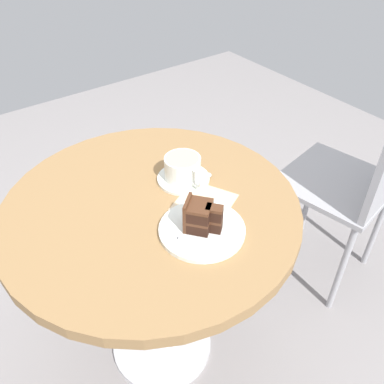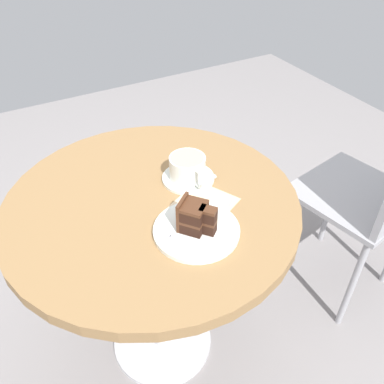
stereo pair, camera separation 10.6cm
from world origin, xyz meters
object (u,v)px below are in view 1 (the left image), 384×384
napkin (203,204)px  teaspoon (199,171)px  cake_slice (200,216)px  fork (185,239)px  saucer (183,179)px  coffee_cup (183,168)px  cafe_chair (365,173)px  cake_plate (202,230)px

napkin → teaspoon: bearing=147.7°
cake_slice → fork: cake_slice is taller
saucer → coffee_cup: coffee_cup is taller
cafe_chair → teaspoon: bearing=-27.9°
coffee_cup → fork: (0.21, -0.14, -0.03)m
coffee_cup → teaspoon: size_ratio=1.35×
cafe_chair → cake_slice: bearing=-10.3°
cake_plate → cake_slice: cake_slice is taller
coffee_cup → cake_plate: bearing=-22.8°
cafe_chair → napkin: bearing=-16.6°
teaspoon → fork: (0.21, -0.20, 0.00)m
saucer → fork: size_ratio=1.39×
saucer → napkin: bearing=-10.0°
teaspoon → napkin: size_ratio=0.51×
cake_slice → napkin: bearing=138.5°
saucer → cafe_chair: size_ratio=0.16×
teaspoon → cake_plate: bearing=-57.9°
cake_plate → napkin: bearing=141.0°
cake_plate → cake_slice: bearing=-140.8°
napkin → cafe_chair: cafe_chair is taller
cake_plate → fork: fork is taller
coffee_cup → teaspoon: coffee_cup is taller
teaspoon → cake_slice: size_ratio=1.06×
napkin → cafe_chair: size_ratio=0.22×
cake_plate → cafe_chair: (-0.01, 0.74, -0.15)m
cake_slice → cake_plate: bearing=39.2°
cake_slice → fork: 0.07m
fork → napkin: fork is taller
teaspoon → napkin: bearing=-55.0°
cake_plate → napkin: 0.10m
saucer → fork: fork is taller
napkin → cake_slice: bearing=-41.5°
cake_plate → saucer: bearing=156.8°
teaspoon → cake_slice: (0.19, -0.14, 0.04)m
coffee_cup → fork: 0.25m
saucer → cake_plate: 0.22m
cake_slice → saucer: bearing=155.8°
saucer → cake_plate: cake_plate is taller
saucer → teaspoon: teaspoon is taller
cake_slice → cafe_chair: bearing=90.5°
cake_slice → cafe_chair: 0.77m
fork → saucer: bearing=-78.6°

